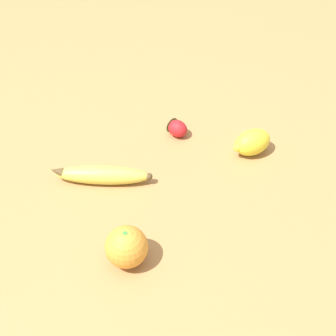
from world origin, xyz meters
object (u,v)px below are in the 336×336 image
lemon (252,142)px  banana (101,175)px  orange (126,247)px  strawberry (176,128)px

lemon → banana: bearing=5.0°
banana → orange: 0.19m
strawberry → banana: bearing=89.4°
orange → lemon: bearing=-142.6°
strawberry → lemon: bearing=-155.9°
strawberry → orange: bearing=120.2°
banana → strawberry: banana is taller
banana → orange: (-0.02, 0.19, 0.02)m
orange → strawberry: orange is taller
banana → strawberry: (-0.17, -0.11, -0.00)m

